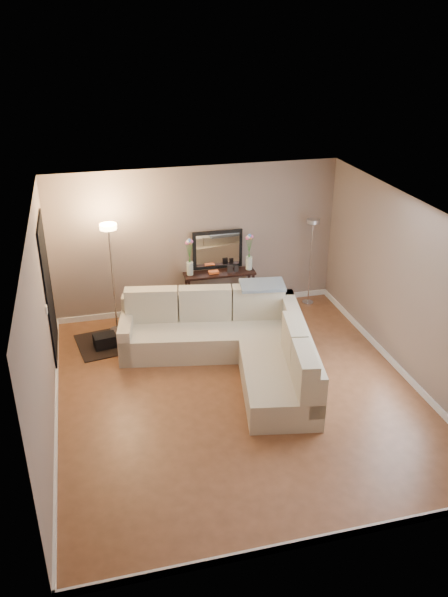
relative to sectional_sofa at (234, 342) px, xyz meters
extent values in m
cube|color=brown|center=(-0.15, -0.79, -0.37)|extent=(5.00, 5.50, 0.01)
cube|color=white|center=(-0.15, -0.79, 2.24)|extent=(5.00, 5.50, 0.01)
cube|color=gray|center=(-0.15, 1.97, 0.94)|extent=(5.00, 0.02, 2.60)
cube|color=gray|center=(-0.15, -3.55, 0.94)|extent=(5.00, 0.02, 2.60)
cube|color=gray|center=(-2.66, -0.79, 0.94)|extent=(0.02, 5.50, 2.60)
cube|color=gray|center=(2.36, -0.79, 0.94)|extent=(0.02, 5.50, 2.60)
cube|color=white|center=(-0.15, 1.94, -0.31)|extent=(5.00, 0.03, 0.10)
cube|color=white|center=(-0.15, -3.53, -0.31)|extent=(5.00, 0.03, 0.10)
cube|color=white|center=(-2.64, -0.79, -0.31)|extent=(0.03, 5.50, 0.10)
cube|color=white|center=(2.33, -0.79, -0.31)|extent=(0.03, 5.50, 0.10)
cube|color=black|center=(-2.63, 0.91, 0.74)|extent=(0.02, 1.20, 2.20)
cube|color=white|center=(-2.63, 0.06, 0.84)|extent=(0.02, 0.08, 0.12)
cube|color=beige|center=(-0.28, 0.46, -0.15)|extent=(2.88, 1.44, 0.42)
cube|color=beige|center=(-0.21, 0.83, 0.15)|extent=(2.75, 0.71, 0.59)
cube|color=beige|center=(-1.55, 0.70, -0.06)|extent=(0.36, 0.97, 0.59)
cube|color=beige|center=(0.36, -1.00, -0.15)|extent=(1.25, 1.84, 0.42)
cube|color=beige|center=(0.82, -0.60, 0.15)|extent=(0.69, 2.64, 0.59)
cube|color=beige|center=(-1.12, 0.88, 0.34)|extent=(0.85, 0.38, 0.55)
cube|color=beige|center=(-0.28, 0.72, 0.34)|extent=(0.85, 0.38, 0.55)
cube|color=beige|center=(0.55, 0.57, 0.34)|extent=(0.85, 0.38, 0.55)
cube|color=beige|center=(0.67, -0.74, 0.34)|extent=(0.37, 0.79, 0.55)
cube|color=beige|center=(0.53, -1.52, 0.34)|extent=(0.37, 0.79, 0.55)
cube|color=gray|center=(0.62, 0.58, 0.62)|extent=(0.75, 0.50, 0.09)
cube|color=black|center=(0.20, 1.72, 0.39)|extent=(1.25, 0.35, 0.04)
cube|color=black|center=(-0.38, 1.59, 0.00)|extent=(0.04, 0.04, 0.73)
cube|color=black|center=(-0.38, 1.86, 0.00)|extent=(0.04, 0.04, 0.73)
cube|color=black|center=(0.77, 1.57, 0.00)|extent=(0.04, 0.04, 0.73)
cube|color=black|center=(0.77, 1.84, 0.00)|extent=(0.04, 0.04, 0.73)
cube|color=black|center=(0.20, 1.72, -0.19)|extent=(1.17, 0.32, 0.03)
cube|color=#BF3333|center=(-0.32, 1.72, -0.08)|extent=(0.03, 0.15, 0.18)
cube|color=#3359A5|center=(-0.28, 1.72, -0.07)|extent=(0.04, 0.15, 0.20)
cube|color=gold|center=(-0.23, 1.72, -0.06)|extent=(0.04, 0.15, 0.22)
cube|color=#3F7F4C|center=(-0.18, 1.72, -0.08)|extent=(0.05, 0.15, 0.18)
cube|color=#994C99|center=(-0.14, 1.72, -0.07)|extent=(0.03, 0.15, 0.20)
cube|color=orange|center=(-0.10, 1.72, -0.06)|extent=(0.04, 0.15, 0.22)
cube|color=#262626|center=(-0.05, 1.72, -0.08)|extent=(0.04, 0.15, 0.18)
cube|color=#4C99B2|center=(0.00, 1.72, -0.07)|extent=(0.05, 0.15, 0.20)
cube|color=#B2A58C|center=(0.04, 1.72, -0.06)|extent=(0.03, 0.15, 0.22)
cube|color=brown|center=(0.08, 1.72, -0.08)|extent=(0.04, 0.15, 0.18)
cube|color=navy|center=(0.13, 1.72, -0.07)|extent=(0.04, 0.15, 0.20)
cube|color=gold|center=(0.18, 1.72, -0.06)|extent=(0.05, 0.15, 0.22)
cube|color=black|center=(0.20, 1.88, 0.78)|extent=(0.88, 0.05, 0.69)
cube|color=white|center=(0.20, 1.86, 0.78)|extent=(0.77, 0.02, 0.58)
cube|color=orange|center=(0.08, 1.69, 0.44)|extent=(0.17, 0.12, 0.04)
cube|color=black|center=(0.37, 1.66, 0.48)|extent=(0.10, 0.02, 0.12)
cube|color=black|center=(0.49, 1.66, 0.47)|extent=(0.08, 0.02, 0.11)
cylinder|color=silver|center=(-0.33, 1.72, 0.54)|extent=(0.12, 0.12, 0.23)
cylinder|color=#38722D|center=(-0.34, 1.72, 0.80)|extent=(0.09, 0.01, 0.40)
sphere|color=#E5598C|center=(-0.36, 1.72, 1.01)|extent=(0.07, 0.07, 0.07)
cylinder|color=#38722D|center=(-0.34, 1.72, 0.81)|extent=(0.05, 0.01, 0.42)
sphere|color=white|center=(-0.35, 1.72, 1.02)|extent=(0.07, 0.07, 0.07)
cylinder|color=#38722D|center=(-0.33, 1.72, 0.82)|extent=(0.01, 0.01, 0.44)
sphere|color=#598CE5|center=(-0.33, 1.72, 1.04)|extent=(0.07, 0.07, 0.07)
cylinder|color=#38722D|center=(-0.32, 1.72, 0.80)|extent=(0.05, 0.01, 0.40)
sphere|color=#E58C4C|center=(-0.31, 1.72, 1.01)|extent=(0.07, 0.07, 0.07)
cylinder|color=#38722D|center=(-0.31, 1.72, 0.81)|extent=(0.10, 0.01, 0.41)
sphere|color=#D866B2|center=(-0.29, 1.72, 1.02)|extent=(0.07, 0.07, 0.07)
cylinder|color=silver|center=(0.73, 1.71, 0.54)|extent=(0.12, 0.12, 0.23)
cylinder|color=#38722D|center=(0.71, 1.71, 0.80)|extent=(0.09, 0.01, 0.40)
sphere|color=#E5598C|center=(0.69, 1.71, 1.01)|extent=(0.07, 0.07, 0.07)
cylinder|color=#38722D|center=(0.72, 1.71, 0.81)|extent=(0.05, 0.01, 0.42)
sphere|color=white|center=(0.71, 1.71, 1.02)|extent=(0.07, 0.07, 0.07)
cylinder|color=#38722D|center=(0.73, 1.71, 0.82)|extent=(0.01, 0.01, 0.44)
sphere|color=#598CE5|center=(0.73, 1.71, 1.04)|extent=(0.07, 0.07, 0.07)
cylinder|color=#38722D|center=(0.74, 1.71, 0.80)|extent=(0.05, 0.01, 0.40)
sphere|color=#E58C4C|center=(0.75, 1.71, 1.01)|extent=(0.07, 0.07, 0.07)
cylinder|color=#38722D|center=(0.74, 1.71, 0.81)|extent=(0.10, 0.01, 0.41)
sphere|color=#D866B2|center=(0.76, 1.71, 1.02)|extent=(0.07, 0.07, 0.07)
cylinder|color=silver|center=(-1.66, 1.45, -0.35)|extent=(0.28, 0.28, 0.03)
cylinder|color=silver|center=(-1.66, 1.45, 0.55)|extent=(0.03, 0.03, 1.80)
cylinder|color=#FFBF72|center=(-1.66, 1.45, 1.49)|extent=(0.31, 0.31, 0.08)
cylinder|color=silver|center=(1.87, 1.66, -0.35)|extent=(0.27, 0.27, 0.03)
cylinder|color=silver|center=(1.87, 1.66, 0.43)|extent=(0.03, 0.03, 1.55)
cylinder|color=silver|center=(1.87, 1.66, 1.23)|extent=(0.29, 0.29, 0.07)
cube|color=black|center=(-1.70, 1.08, -0.35)|extent=(1.37, 1.11, 0.02)
cube|color=black|center=(-1.89, 0.95, -0.26)|extent=(0.38, 0.30, 0.23)
camera|label=1|loc=(-2.02, -7.37, 4.40)|focal=35.00mm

